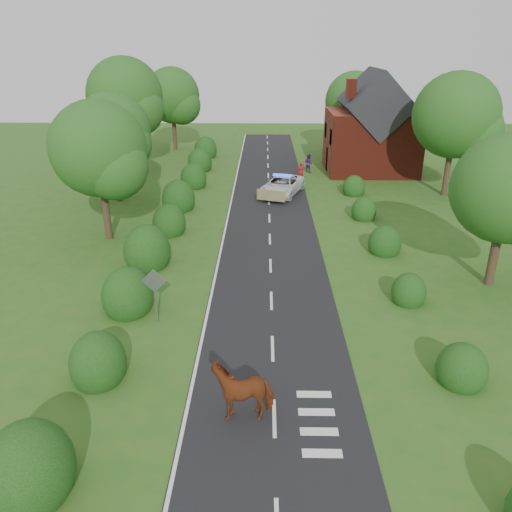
{
  "coord_description": "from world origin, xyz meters",
  "views": [
    {
      "loc": [
        -0.38,
        -16.81,
        11.27
      ],
      "look_at": [
        -0.77,
        6.35,
        1.3
      ],
      "focal_mm": 35.0,
      "sensor_mm": 36.0,
      "label": 1
    }
  ],
  "objects_px": {
    "cow": "(243,391)",
    "pedestrian_purple": "(308,163)",
    "police_van": "(282,186)",
    "pedestrian_red": "(301,171)",
    "road_sign": "(155,288)"
  },
  "relations": [
    {
      "from": "police_van",
      "to": "road_sign",
      "type": "bearing_deg",
      "value": -87.39
    },
    {
      "from": "police_van",
      "to": "pedestrian_purple",
      "type": "bearing_deg",
      "value": 90.01
    },
    {
      "from": "police_van",
      "to": "pedestrian_purple",
      "type": "height_order",
      "value": "pedestrian_purple"
    },
    {
      "from": "police_van",
      "to": "pedestrian_red",
      "type": "height_order",
      "value": "police_van"
    },
    {
      "from": "cow",
      "to": "police_van",
      "type": "height_order",
      "value": "police_van"
    },
    {
      "from": "road_sign",
      "to": "cow",
      "type": "bearing_deg",
      "value": -55.06
    },
    {
      "from": "cow",
      "to": "pedestrian_red",
      "type": "height_order",
      "value": "same"
    },
    {
      "from": "road_sign",
      "to": "pedestrian_red",
      "type": "bearing_deg",
      "value": 72.22
    },
    {
      "from": "police_van",
      "to": "pedestrian_red",
      "type": "xyz_separation_m",
      "value": [
        1.77,
        4.5,
        0.06
      ]
    },
    {
      "from": "cow",
      "to": "police_van",
      "type": "bearing_deg",
      "value": 163.91
    },
    {
      "from": "road_sign",
      "to": "pedestrian_purple",
      "type": "height_order",
      "value": "road_sign"
    },
    {
      "from": "road_sign",
      "to": "police_van",
      "type": "xyz_separation_m",
      "value": [
        6.05,
        19.85,
        -0.9
      ]
    },
    {
      "from": "cow",
      "to": "pedestrian_purple",
      "type": "distance_m",
      "value": 33.52
    },
    {
      "from": "pedestrian_red",
      "to": "pedestrian_purple",
      "type": "bearing_deg",
      "value": -139.71
    },
    {
      "from": "cow",
      "to": "pedestrian_purple",
      "type": "relative_size",
      "value": 1.35
    }
  ]
}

